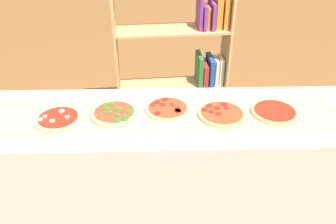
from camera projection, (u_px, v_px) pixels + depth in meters
counter at (168, 183)px, 2.06m from camera, size 2.02×0.57×0.93m
parchment_paper at (168, 115)px, 1.81m from camera, size 1.78×0.38×0.00m
pizza_mushroom_0 at (58, 119)px, 1.76m from camera, size 0.23×0.23×0.03m
pizza_spinach_1 at (114, 113)px, 1.80m from camera, size 0.24×0.24×0.03m
pizza_pepperoni_2 at (168, 109)px, 1.84m from camera, size 0.24×0.24×0.02m
pizza_pepperoni_3 at (222, 114)px, 1.80m from camera, size 0.24×0.24×0.02m
pizza_plain_4 at (274, 111)px, 1.82m from camera, size 0.24×0.24×0.02m
bookshelf at (187, 67)px, 2.94m from camera, size 0.92×0.34×1.47m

